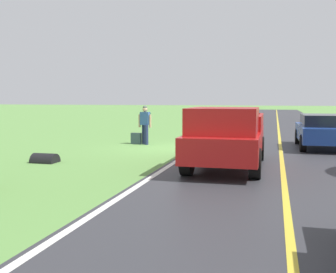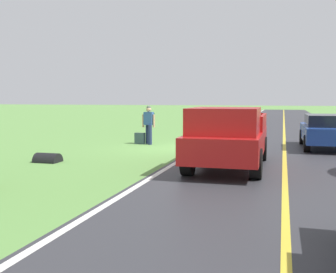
# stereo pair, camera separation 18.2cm
# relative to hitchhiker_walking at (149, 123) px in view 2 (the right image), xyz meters

# --- Properties ---
(ground_plane) EXTENTS (200.00, 200.00, 0.00)m
(ground_plane) POSITION_rel_hitchhiker_walking_xyz_m (-1.43, 1.20, -0.98)
(ground_plane) COLOR #609347
(road_surface) EXTENTS (7.11, 120.00, 0.00)m
(road_surface) POSITION_rel_hitchhiker_walking_xyz_m (-5.91, 1.20, -0.98)
(road_surface) COLOR #333338
(road_surface) RESTS_ON ground
(lane_edge_line) EXTENTS (0.16, 117.60, 0.00)m
(lane_edge_line) POSITION_rel_hitchhiker_walking_xyz_m (-2.54, 1.20, -0.98)
(lane_edge_line) COLOR silver
(lane_edge_line) RESTS_ON ground
(lane_centre_line) EXTENTS (0.14, 117.60, 0.00)m
(lane_centre_line) POSITION_rel_hitchhiker_walking_xyz_m (-5.91, 1.20, -0.98)
(lane_centre_line) COLOR gold
(lane_centre_line) RESTS_ON ground
(hitchhiker_walking) EXTENTS (0.62, 0.53, 1.75)m
(hitchhiker_walking) POSITION_rel_hitchhiker_walking_xyz_m (0.00, 0.00, 0.00)
(hitchhiker_walking) COLOR navy
(hitchhiker_walking) RESTS_ON ground
(suitcase_carried) EXTENTS (0.48, 0.24, 0.51)m
(suitcase_carried) POSITION_rel_hitchhiker_walking_xyz_m (0.43, 0.04, -0.73)
(suitcase_carried) COLOR #384C56
(suitcase_carried) RESTS_ON ground
(pickup_truck_passing) EXTENTS (2.12, 5.41, 1.82)m
(pickup_truck_passing) POSITION_rel_hitchhiker_walking_xyz_m (-4.28, 5.45, -0.01)
(pickup_truck_passing) COLOR #B21919
(pickup_truck_passing) RESTS_ON ground
(sedan_near_oncoming) EXTENTS (1.99, 4.43, 1.41)m
(sedan_near_oncoming) POSITION_rel_hitchhiker_walking_xyz_m (-7.56, -0.45, -0.23)
(sedan_near_oncoming) COLOR navy
(sedan_near_oncoming) RESTS_ON ground
(drainage_culvert) EXTENTS (0.80, 0.60, 0.60)m
(drainage_culvert) POSITION_rel_hitchhiker_walking_xyz_m (1.55, 5.86, -0.98)
(drainage_culvert) COLOR black
(drainage_culvert) RESTS_ON ground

